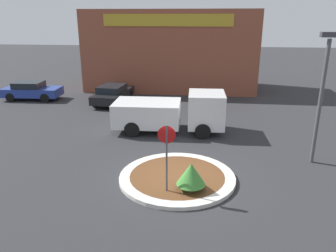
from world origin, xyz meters
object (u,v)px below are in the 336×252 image
object	(u,v)px
parked_sedan_black	(113,94)
light_pole	(322,88)
parked_sedan_blue	(32,90)
stop_sign	(167,149)
utility_truck	(172,112)

from	to	relation	value
parked_sedan_black	light_pole	bearing A→B (deg)	-123.72
light_pole	parked_sedan_blue	bearing A→B (deg)	152.47
stop_sign	parked_sedan_black	size ratio (longest dim) A/B	0.57
stop_sign	utility_truck	distance (m)	6.82
parked_sedan_blue	stop_sign	bearing A→B (deg)	-49.91
utility_truck	light_pole	distance (m)	7.57
utility_truck	parked_sedan_black	distance (m)	7.43
parked_sedan_black	stop_sign	bearing A→B (deg)	-151.69
utility_truck	parked_sedan_black	xyz separation A→B (m)	(-4.89, 5.58, -0.39)
utility_truck	parked_sedan_black	bearing A→B (deg)	129.15
parked_sedan_blue	light_pole	xyz separation A→B (m)	(17.73, -9.24, 2.55)
utility_truck	light_pole	size ratio (longest dim) A/B	1.10
parked_sedan_black	light_pole	size ratio (longest dim) A/B	0.83
parked_sedan_black	utility_truck	bearing A→B (deg)	-134.30
utility_truck	light_pole	world-z (taller)	light_pole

